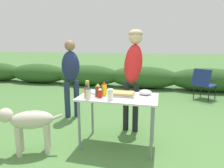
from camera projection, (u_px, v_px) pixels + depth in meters
The scene contains 17 objects.
ground_plane at pixel (118, 144), 2.96m from camera, with size 60.00×60.00×0.00m, color #4C7A3D.
shrub_hedge at pixel (143, 77), 6.74m from camera, with size 14.40×0.90×0.73m.
folding_table at pixel (118, 102), 2.83m from camera, with size 1.10×0.64×0.74m.
food_tray at pixel (123, 94), 2.84m from camera, with size 0.36×0.24×0.06m.
plate_stack at pixel (98, 93), 2.98m from camera, with size 0.21×0.21×0.03m, color white.
mixing_bowl at pixel (145, 92), 2.90m from camera, with size 0.19×0.19×0.07m, color silver.
paper_cup_stack at pixel (110, 95), 2.61m from camera, with size 0.08×0.08×0.15m, color white.
ketchup_bottle at pixel (100, 93), 2.73m from camera, with size 0.06×0.06×0.14m.
mustard_bottle at pixel (104, 89), 2.83m from camera, with size 0.07×0.07×0.20m.
hot_sauce_bottle at pixel (87, 91), 2.74m from camera, with size 0.07×0.07×0.19m.
mayo_bottle at pixel (88, 93), 2.66m from camera, with size 0.07×0.07×0.17m.
beer_bottle at pixel (98, 90), 2.80m from camera, with size 0.08×0.08×0.19m.
relish_jar at pixel (87, 88), 2.92m from camera, with size 0.06×0.06×0.20m.
standing_person_in_olive_jacket at pixel (133, 65), 3.36m from camera, with size 0.34×0.49×1.71m.
standing_person_in_navy_coat at pixel (71, 72), 3.93m from camera, with size 0.43×0.42×1.54m.
dog at pixel (28, 122), 2.66m from camera, with size 0.82×0.47×0.65m.
camp_chair_green_behind_table at pixel (204, 83), 5.27m from camera, with size 0.71×0.75×0.83m.
Camera 1 is at (0.57, -2.67, 1.46)m, focal length 32.00 mm.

